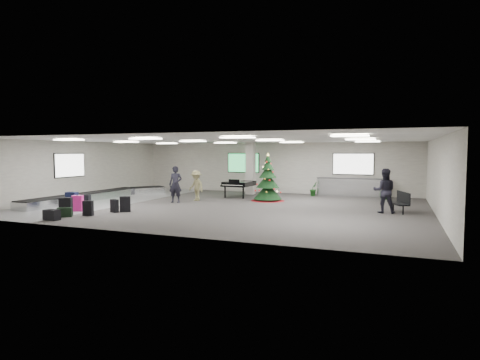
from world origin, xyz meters
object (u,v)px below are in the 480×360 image
at_px(pink_suitcase, 78,203).
at_px(traveler_a, 176,184).
at_px(potted_plant_right, 384,192).
at_px(bench, 401,201).
at_px(traveler_b, 196,186).
at_px(baggage_carousel, 99,195).
at_px(grand_piano, 238,184).
at_px(service_counter, 352,187).
at_px(traveler_bench, 384,191).
at_px(potted_plant_left, 314,189).
at_px(christmas_tree, 268,184).

height_order(pink_suitcase, traveler_a, traveler_a).
bearing_deg(potted_plant_right, bench, -80.58).
bearing_deg(traveler_b, baggage_carousel, -141.95).
distance_m(bench, traveler_b, 10.21).
bearing_deg(grand_piano, service_counter, 27.51).
relative_size(grand_piano, traveler_bench, 1.01).
bearing_deg(service_counter, traveler_a, -141.58).
distance_m(baggage_carousel, pink_suitcase, 4.54).
xyz_separation_m(bench, traveler_bench, (-0.66, -0.36, 0.45)).
relative_size(pink_suitcase, potted_plant_left, 0.85).
distance_m(grand_piano, traveler_bench, 8.74).
height_order(traveler_b, potted_plant_left, traveler_b).
bearing_deg(bench, grand_piano, 140.65).
relative_size(pink_suitcase, potted_plant_right, 0.89).
relative_size(christmas_tree, traveler_b, 1.59).
xyz_separation_m(christmas_tree, traveler_b, (-3.58, -1.37, -0.07)).
relative_size(christmas_tree, bench, 1.72).
height_order(pink_suitcase, traveler_bench, traveler_bench).
relative_size(potted_plant_left, potted_plant_right, 1.05).
distance_m(pink_suitcase, potted_plant_right, 15.78).
xyz_separation_m(grand_piano, bench, (8.72, -3.01, -0.25)).
xyz_separation_m(service_counter, traveler_b, (-7.55, -5.30, 0.26)).
xyz_separation_m(christmas_tree, traveler_a, (-4.17, -2.52, 0.06)).
height_order(baggage_carousel, traveler_a, traveler_a).
distance_m(potted_plant_left, potted_plant_right, 3.96).
relative_size(baggage_carousel, bench, 6.47).
distance_m(bench, traveler_bench, 0.87).
bearing_deg(christmas_tree, baggage_carousel, -162.45).
relative_size(pink_suitcase, traveler_b, 0.45).
relative_size(service_counter, potted_plant_right, 4.98).
bearing_deg(pink_suitcase, service_counter, 24.81).
xyz_separation_m(baggage_carousel, traveler_a, (4.71, 0.28, 0.73)).
height_order(traveler_bench, potted_plant_right, traveler_bench).
distance_m(bench, potted_plant_left, 7.05).
height_order(service_counter, pink_suitcase, service_counter).
xyz_separation_m(grand_piano, traveler_b, (-1.47, -2.42, 0.05)).
bearing_deg(baggage_carousel, traveler_a, 3.44).
relative_size(bench, traveler_b, 0.93).
height_order(christmas_tree, bench, christmas_tree).
height_order(christmas_tree, traveler_b, christmas_tree).
height_order(baggage_carousel, potted_plant_left, potted_plant_left).
bearing_deg(traveler_bench, traveler_a, -5.03).
height_order(baggage_carousel, grand_piano, grand_piano).
bearing_deg(bench, service_counter, 93.87).
bearing_deg(potted_plant_left, traveler_b, -139.67).
relative_size(baggage_carousel, traveler_bench, 5.08).
xyz_separation_m(bench, traveler_a, (-10.77, -0.56, 0.44)).
xyz_separation_m(service_counter, christmas_tree, (-3.97, -3.93, 0.34)).
relative_size(service_counter, bench, 2.70).
bearing_deg(traveler_a, potted_plant_left, 34.66).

